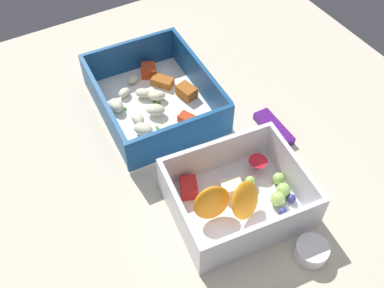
{
  "coord_description": "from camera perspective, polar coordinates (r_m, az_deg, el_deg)",
  "views": [
    {
      "loc": [
        32.15,
        -17.93,
        49.9
      ],
      "look_at": [
        -1.62,
        1.24,
        4.0
      ],
      "focal_mm": 41.58,
      "sensor_mm": 36.0,
      "label": 1
    }
  ],
  "objects": [
    {
      "name": "table_surface",
      "position": [
        0.61,
        -0.26,
        -3.26
      ],
      "size": [
        80.0,
        80.0,
        2.0
      ],
      "primitive_type": "cube",
      "color": "beige",
      "rests_on": "ground"
    },
    {
      "name": "pasta_container",
      "position": [
        0.66,
        -4.76,
        5.6
      ],
      "size": [
        20.53,
        16.81,
        6.05
      ],
      "rotation": [
        0.0,
        0.0,
        -0.06
      ],
      "color": "white",
      "rests_on": "table_surface"
    },
    {
      "name": "fruit_bowl",
      "position": [
        0.55,
        5.89,
        -6.69
      ],
      "size": [
        14.91,
        17.34,
        5.93
      ],
      "rotation": [
        0.0,
        0.0,
        -0.11
      ],
      "color": "white",
      "rests_on": "table_surface"
    },
    {
      "name": "candy_bar",
      "position": [
        0.65,
        10.42,
        1.99
      ],
      "size": [
        7.04,
        2.52,
        1.2
      ],
      "primitive_type": "cube",
      "rotation": [
        0.0,
        0.0,
        -0.02
      ],
      "color": "#51197A",
      "rests_on": "table_surface"
    },
    {
      "name": "paper_cup_liner",
      "position": [
        0.54,
        15.09,
        -13.14
      ],
      "size": [
        3.84,
        3.84,
        1.93
      ],
      "primitive_type": "cylinder",
      "color": "white",
      "rests_on": "table_surface"
    }
  ]
}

